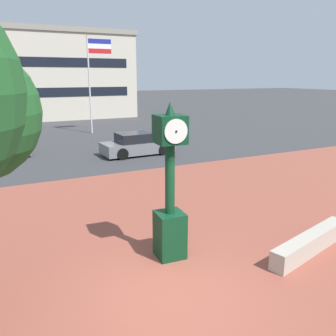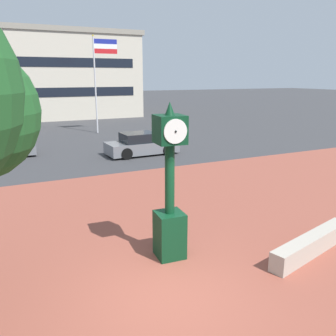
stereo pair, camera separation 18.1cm
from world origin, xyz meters
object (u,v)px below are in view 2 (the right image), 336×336
street_clock (170,195)px  civic_building (25,75)px  car_street_mid (141,145)px  flagpole_primary (98,74)px

street_clock → civic_building: civic_building is taller
car_street_mid → street_clock: bearing=-19.7°
car_street_mid → civic_building: size_ratio=0.18×
flagpole_primary → civic_building: size_ratio=0.32×
car_street_mid → civic_building: (-4.12, 25.22, 3.98)m
street_clock → civic_building: size_ratio=0.17×
street_clock → car_street_mid: bearing=76.2°
car_street_mid → flagpole_primary: 9.99m
car_street_mid → civic_building: civic_building is taller
civic_building → flagpole_primary: bearing=-75.4°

